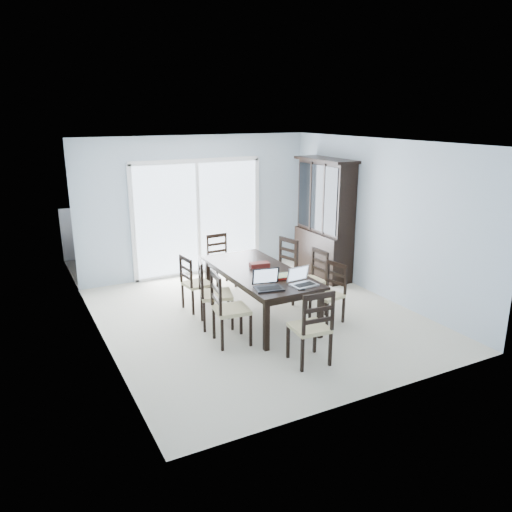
# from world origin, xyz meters

# --- Properties ---
(floor) EXTENTS (5.00, 5.00, 0.00)m
(floor) POSITION_xyz_m (0.00, 0.00, 0.00)
(floor) COLOR beige
(floor) RESTS_ON ground
(ceiling) EXTENTS (5.00, 5.00, 0.00)m
(ceiling) POSITION_xyz_m (0.00, 0.00, 2.60)
(ceiling) COLOR white
(ceiling) RESTS_ON back_wall
(back_wall) EXTENTS (4.50, 0.02, 2.60)m
(back_wall) POSITION_xyz_m (0.00, 2.50, 1.30)
(back_wall) COLOR #ACBECD
(back_wall) RESTS_ON floor
(wall_left) EXTENTS (0.02, 5.00, 2.60)m
(wall_left) POSITION_xyz_m (-2.25, 0.00, 1.30)
(wall_left) COLOR #ACBECD
(wall_left) RESTS_ON floor
(wall_right) EXTENTS (0.02, 5.00, 2.60)m
(wall_right) POSITION_xyz_m (2.25, 0.00, 1.30)
(wall_right) COLOR #ACBECD
(wall_right) RESTS_ON floor
(balcony) EXTENTS (4.50, 2.00, 0.10)m
(balcony) POSITION_xyz_m (0.00, 3.50, -0.05)
(balcony) COLOR gray
(balcony) RESTS_ON ground
(railing) EXTENTS (4.50, 0.06, 1.10)m
(railing) POSITION_xyz_m (0.00, 4.50, 0.55)
(railing) COLOR #99999E
(railing) RESTS_ON balcony
(dining_table) EXTENTS (1.00, 2.20, 0.75)m
(dining_table) POSITION_xyz_m (0.00, 0.00, 0.67)
(dining_table) COLOR black
(dining_table) RESTS_ON floor
(china_hutch) EXTENTS (0.50, 1.38, 2.20)m
(china_hutch) POSITION_xyz_m (2.02, 1.25, 1.07)
(china_hutch) COLOR black
(china_hutch) RESTS_ON floor
(sliding_door) EXTENTS (2.52, 0.05, 2.18)m
(sliding_door) POSITION_xyz_m (0.00, 2.48, 1.09)
(sliding_door) COLOR silver
(sliding_door) RESTS_ON floor
(chair_left_near) EXTENTS (0.50, 0.48, 1.16)m
(chair_left_near) POSITION_xyz_m (-0.82, -0.57, 0.61)
(chair_left_near) COLOR black
(chair_left_near) RESTS_ON floor
(chair_left_mid) EXTENTS (0.56, 0.55, 1.17)m
(chair_left_mid) POSITION_xyz_m (-0.78, 0.05, 0.62)
(chair_left_mid) COLOR black
(chair_left_mid) RESTS_ON floor
(chair_left_far) EXTENTS (0.44, 0.43, 1.03)m
(chair_left_far) POSITION_xyz_m (-0.79, 0.73, 0.54)
(chair_left_far) COLOR black
(chair_left_far) RESTS_ON floor
(chair_right_near) EXTENTS (0.46, 0.46, 1.02)m
(chair_right_near) POSITION_xyz_m (0.90, -0.59, 0.54)
(chair_right_near) COLOR black
(chair_right_near) RESTS_ON floor
(chair_right_mid) EXTENTS (0.43, 0.42, 1.06)m
(chair_right_mid) POSITION_xyz_m (0.99, 0.01, 0.56)
(chair_right_mid) COLOR black
(chair_right_mid) RESTS_ON floor
(chair_right_far) EXTENTS (0.53, 0.52, 1.13)m
(chair_right_far) POSITION_xyz_m (0.80, 0.65, 0.60)
(chair_right_far) COLOR black
(chair_right_far) RESTS_ON floor
(chair_end_near) EXTENTS (0.46, 0.47, 1.13)m
(chair_end_near) POSITION_xyz_m (-0.11, -1.61, 0.60)
(chair_end_near) COLOR black
(chair_end_near) RESTS_ON floor
(chair_end_far) EXTENTS (0.41, 0.42, 1.06)m
(chair_end_far) POSITION_xyz_m (0.07, 1.67, 0.56)
(chair_end_far) COLOR black
(chair_end_far) RESTS_ON floor
(laptop_dark) EXTENTS (0.41, 0.32, 0.25)m
(laptop_dark) POSITION_xyz_m (-0.26, -0.78, 0.81)
(laptop_dark) COLOR black
(laptop_dark) RESTS_ON dining_table
(laptop_silver) EXTENTS (0.36, 0.27, 0.24)m
(laptop_silver) POSITION_xyz_m (0.23, -0.87, 0.81)
(laptop_silver) COLOR #BABABC
(laptop_silver) RESTS_ON dining_table
(book_stack) EXTENTS (0.30, 0.24, 0.04)m
(book_stack) POSITION_xyz_m (0.12, -0.46, 0.77)
(book_stack) COLOR maroon
(book_stack) RESTS_ON dining_table
(cell_phone) EXTENTS (0.11, 0.08, 0.01)m
(cell_phone) POSITION_xyz_m (0.11, -1.00, 0.76)
(cell_phone) COLOR black
(cell_phone) RESTS_ON dining_table
(game_box) EXTENTS (0.31, 0.20, 0.07)m
(game_box) POSITION_xyz_m (0.07, 0.13, 0.79)
(game_box) COLOR #430D0E
(game_box) RESTS_ON dining_table
(hot_tub) EXTENTS (1.79, 1.63, 0.87)m
(hot_tub) POSITION_xyz_m (-0.68, 3.35, 0.43)
(hot_tub) COLOR maroon
(hot_tub) RESTS_ON balcony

